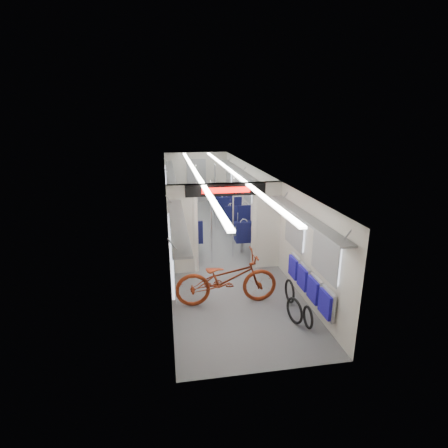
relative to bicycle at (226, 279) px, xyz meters
name	(u,v)px	position (x,y,z in m)	size (l,w,h in m)	color
carriage	(215,199)	(0.28, 3.50, 0.93)	(12.00, 12.02, 2.31)	#515456
bicycle	(226,279)	(0.00, 0.00, 0.00)	(0.76, 2.19, 1.15)	maroon
flip_bench	(309,284)	(1.63, -0.52, 0.01)	(0.12, 2.13, 0.55)	gray
bike_hoop_a	(308,318)	(1.36, -1.18, -0.38)	(0.45, 0.45, 0.05)	black
bike_hoop_b	(294,312)	(1.17, -0.98, -0.34)	(0.53, 0.53, 0.05)	black
bike_hoop_c	(290,292)	(1.35, -0.19, -0.34)	(0.52, 0.52, 0.05)	black
seat_bay_near_left	(184,226)	(-0.66, 3.92, -0.01)	(0.94, 2.22, 1.14)	#0C0D35
seat_bay_near_right	(244,227)	(1.21, 3.66, -0.04)	(0.90, 2.02, 1.08)	#0C0D35
seat_bay_far_left	(180,203)	(-0.66, 7.03, -0.02)	(0.93, 2.17, 1.13)	#0C0D35
seat_bay_far_right	(226,203)	(1.21, 6.98, -0.05)	(0.89, 1.97, 1.07)	#0C0D35
stanchion_near_left	(211,223)	(-0.02, 2.21, 0.58)	(0.04, 0.04, 2.30)	silver
stanchion_near_right	(233,218)	(0.64, 2.55, 0.58)	(0.04, 0.04, 2.30)	silver
stanchion_far_left	(197,198)	(-0.12, 5.30, 0.58)	(0.04, 0.04, 2.30)	silver
stanchion_far_right	(215,196)	(0.54, 5.43, 0.58)	(0.05, 0.05, 2.30)	silver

